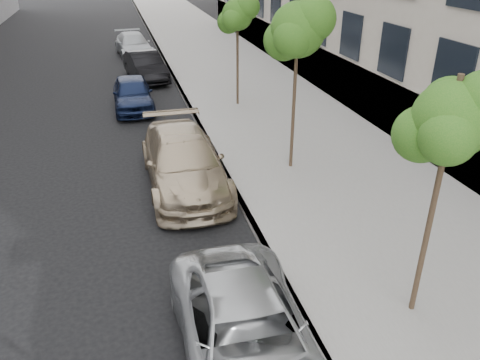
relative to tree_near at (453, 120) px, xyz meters
name	(u,v)px	position (x,y,z in m)	size (l,w,h in m)	color
sidewalk	(216,57)	(1.07, 22.50, -3.77)	(6.40, 72.00, 0.14)	gray
curb	(165,60)	(-2.05, 22.50, -3.77)	(0.15, 72.00, 0.14)	#9E9B93
tree_near	(453,120)	(0.00, 0.00, 0.00)	(1.59, 1.39, 4.49)	#38281C
tree_mid	(299,30)	(0.00, 6.50, 0.33)	(1.81, 1.61, 4.93)	#38281C
tree_far	(238,15)	(0.00, 13.00, -0.09)	(1.60, 1.40, 4.40)	#38281C
minivan	(247,337)	(-3.33, -0.40, -3.20)	(2.11, 4.58, 1.27)	#A8ABAD
suv	(184,161)	(-3.33, 6.30, -3.08)	(2.12, 5.21, 1.51)	tan
sedan_blue	(133,93)	(-4.33, 13.84, -3.17)	(1.58, 3.93, 1.34)	#111A39
sedan_black	(146,66)	(-3.43, 18.51, -3.15)	(1.47, 4.21, 1.39)	black
sedan_rear	(133,45)	(-3.70, 24.48, -3.16)	(1.90, 4.68, 1.36)	#979A9E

